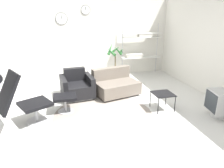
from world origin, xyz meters
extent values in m
plane|color=silver|center=(0.00, 0.00, 0.00)|extent=(12.00, 12.00, 0.00)
cube|color=silver|center=(0.00, 3.02, 1.40)|extent=(12.00, 0.06, 2.80)
cylinder|color=black|center=(-0.82, 2.98, 1.97)|extent=(0.38, 0.01, 0.38)
cylinder|color=white|center=(-0.82, 2.98, 1.97)|extent=(0.36, 0.02, 0.36)
cube|color=black|center=(-0.82, 2.96, 2.02)|extent=(0.01, 0.01, 0.11)
cylinder|color=black|center=(-0.02, 2.98, 2.24)|extent=(0.30, 0.01, 0.30)
cylinder|color=white|center=(-0.02, 2.98, 2.24)|extent=(0.28, 0.02, 0.28)
cube|color=black|center=(-0.02, 2.96, 2.28)|extent=(0.01, 0.01, 0.09)
cylinder|color=gray|center=(-0.10, -0.08, 0.00)|extent=(2.19, 2.19, 0.01)
cylinder|color=#BCBCC1|center=(-1.49, -0.05, 0.01)|extent=(0.59, 0.59, 0.02)
cylinder|color=#BCBCC1|center=(-1.49, -0.05, 0.19)|extent=(0.06, 0.06, 0.34)
cube|color=black|center=(-1.49, -0.05, 0.40)|extent=(0.76, 0.76, 0.06)
cube|color=black|center=(-1.90, -0.27, 0.77)|extent=(0.62, 0.68, 0.71)
cylinder|color=#BCBCC1|center=(-0.90, 0.26, 0.01)|extent=(0.36, 0.36, 0.02)
cylinder|color=#BCBCC1|center=(-0.90, 0.26, 0.18)|extent=(0.05, 0.05, 0.31)
cube|color=black|center=(-0.90, 0.26, 0.36)|extent=(0.51, 0.43, 0.06)
cube|color=silver|center=(-0.57, 1.05, 0.03)|extent=(0.73, 0.73, 0.06)
cube|color=black|center=(-0.57, 1.05, 0.22)|extent=(0.65, 0.86, 0.32)
cube|color=black|center=(-0.60, 1.36, 0.56)|extent=(0.58, 0.24, 0.35)
cube|color=black|center=(-0.23, 1.09, 0.32)|extent=(0.21, 0.81, 0.51)
cube|color=black|center=(-0.91, 1.01, 0.32)|extent=(0.21, 0.81, 0.51)
cube|color=black|center=(0.49, 0.99, 0.03)|extent=(1.15, 0.92, 0.05)
cube|color=#70665B|center=(0.49, 0.99, 0.21)|extent=(1.29, 1.07, 0.33)
cube|color=#70665B|center=(0.42, 1.30, 0.53)|extent=(1.14, 0.46, 0.32)
cube|color=black|center=(1.28, -0.17, 0.39)|extent=(0.45, 0.45, 0.02)
cylinder|color=black|center=(1.07, -0.38, 0.19)|extent=(0.02, 0.02, 0.38)
cylinder|color=black|center=(1.48, -0.38, 0.19)|extent=(0.02, 0.02, 0.38)
cylinder|color=black|center=(1.07, 0.03, 0.19)|extent=(0.02, 0.02, 0.38)
cylinder|color=black|center=(1.48, 0.03, 0.19)|extent=(0.02, 0.02, 0.38)
cylinder|color=#B7B7B7|center=(2.29, -0.79, 0.07)|extent=(0.31, 0.31, 0.13)
cube|color=#B7B7B7|center=(2.29, -0.79, 0.36)|extent=(0.50, 0.57, 0.46)
cube|color=#282D33|center=(2.08, -0.75, 0.36)|extent=(0.10, 0.44, 0.40)
cylinder|color=brown|center=(0.82, 2.36, 0.13)|extent=(0.24, 0.24, 0.26)
cylinder|color=#382819|center=(0.82, 2.36, 0.25)|extent=(0.22, 0.22, 0.02)
cylinder|color=brown|center=(0.82, 2.36, 0.56)|extent=(0.04, 0.04, 0.61)
cone|color=#2D6B33|center=(1.03, 2.34, 0.97)|extent=(0.16, 0.46, 0.28)
cone|color=#2D6B33|center=(0.86, 2.50, 0.98)|extent=(0.35, 0.18, 0.30)
cone|color=#2D6B33|center=(0.68, 2.46, 1.03)|extent=(0.31, 0.39, 0.40)
cone|color=#2D6B33|center=(0.67, 2.28, 0.96)|extent=(0.27, 0.40, 0.26)
cone|color=#2D6B33|center=(0.88, 2.24, 1.00)|extent=(0.36, 0.23, 0.33)
cylinder|color=#BCBCC1|center=(1.22, 2.84, 0.90)|extent=(0.03, 0.03, 1.81)
cylinder|color=#BCBCC1|center=(2.55, 2.84, 0.90)|extent=(0.03, 0.03, 1.81)
cube|color=white|center=(1.89, 2.72, 0.63)|extent=(1.40, 0.28, 0.02)
cube|color=white|center=(1.89, 2.72, 1.34)|extent=(1.40, 0.28, 0.02)
cube|color=white|center=(1.89, 2.72, 1.48)|extent=(1.40, 0.28, 0.02)
cube|color=beige|center=(1.62, 2.71, 0.71)|extent=(0.59, 0.24, 0.13)
cube|color=silver|center=(2.00, 2.71, 1.42)|extent=(0.51, 0.24, 0.13)
camera|label=1|loc=(-0.88, -3.98, 2.09)|focal=32.00mm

